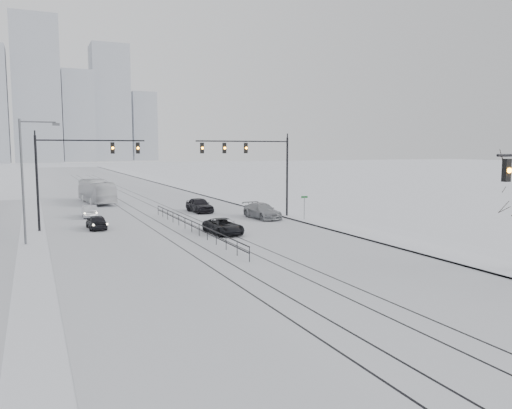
# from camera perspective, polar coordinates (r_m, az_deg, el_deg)

# --- Properties ---
(ground) EXTENTS (500.00, 500.00, 0.00)m
(ground) POSITION_cam_1_polar(r_m,az_deg,el_deg) (16.57, 26.43, -18.84)
(ground) COLOR silver
(ground) RESTS_ON ground
(road) EXTENTS (22.00, 260.00, 0.02)m
(road) POSITION_cam_1_polar(r_m,az_deg,el_deg) (70.67, -14.43, 0.60)
(road) COLOR silver
(road) RESTS_ON ground
(sidewalk_east) EXTENTS (5.00, 260.00, 0.16)m
(sidewalk_east) POSITION_cam_1_polar(r_m,az_deg,el_deg) (74.13, -4.10, 1.10)
(sidewalk_east) COLOR white
(sidewalk_east) RESTS_ON ground
(curb) EXTENTS (0.10, 260.00, 0.12)m
(curb) POSITION_cam_1_polar(r_m,az_deg,el_deg) (73.33, -5.90, 1.01)
(curb) COLOR gray
(curb) RESTS_ON ground
(tram_rails) EXTENTS (5.30, 180.00, 0.01)m
(tram_rails) POSITION_cam_1_polar(r_m,az_deg,el_deg) (51.19, -10.60, -1.42)
(tram_rails) COLOR black
(tram_rails) RESTS_ON ground
(skyline) EXTENTS (96.00, 48.00, 72.00)m
(skyline) POSITION_cam_1_polar(r_m,az_deg,el_deg) (284.45, -21.10, 10.76)
(skyline) COLOR #A2A7B1
(skyline) RESTS_ON ground
(traffic_mast_ne) EXTENTS (9.60, 0.37, 8.00)m
(traffic_mast_ne) POSITION_cam_1_polar(r_m,az_deg,el_deg) (48.64, 0.09, 5.07)
(traffic_mast_ne) COLOR black
(traffic_mast_ne) RESTS_ON ground
(traffic_mast_nw) EXTENTS (9.10, 0.37, 8.00)m
(traffic_mast_nw) POSITION_cam_1_polar(r_m,az_deg,el_deg) (45.46, -20.06, 4.35)
(traffic_mast_nw) COLOR black
(traffic_mast_nw) RESTS_ON ground
(street_light_west) EXTENTS (2.73, 0.25, 9.00)m
(street_light_west) POSITION_cam_1_polar(r_m,az_deg,el_deg) (39.36, -24.74, 3.37)
(street_light_west) COLOR #595B60
(street_light_west) RESTS_ON ground
(median_fence) EXTENTS (0.06, 24.00, 1.00)m
(median_fence) POSITION_cam_1_polar(r_m,az_deg,el_deg) (41.56, -7.36, -2.46)
(median_fence) COLOR black
(median_fence) RESTS_ON ground
(street_sign) EXTENTS (0.70, 0.06, 2.40)m
(street_sign) POSITION_cam_1_polar(r_m,az_deg,el_deg) (47.90, 5.54, 0.03)
(street_sign) COLOR #595B60
(street_sign) RESTS_ON ground
(sedan_sb_inner) EXTENTS (1.57, 3.69, 1.24)m
(sedan_sb_inner) POSITION_cam_1_polar(r_m,az_deg,el_deg) (44.94, -17.75, -1.93)
(sedan_sb_inner) COLOR black
(sedan_sb_inner) RESTS_ON ground
(sedan_sb_outer) EXTENTS (1.47, 3.85, 1.25)m
(sedan_sb_outer) POSITION_cam_1_polar(r_m,az_deg,el_deg) (52.84, -18.51, -0.74)
(sedan_sb_outer) COLOR silver
(sedan_sb_outer) RESTS_ON ground
(sedan_nb_front) EXTENTS (2.47, 4.66, 1.25)m
(sedan_nb_front) POSITION_cam_1_polar(r_m,az_deg,el_deg) (40.48, -3.74, -2.52)
(sedan_nb_front) COLOR black
(sedan_nb_front) RESTS_ON ground
(sedan_nb_right) EXTENTS (2.57, 5.36, 1.51)m
(sedan_nb_right) POSITION_cam_1_polar(r_m,az_deg,el_deg) (49.26, 0.70, -0.76)
(sedan_nb_right) COLOR gray
(sedan_nb_right) RESTS_ON ground
(sedan_nb_far) EXTENTS (2.18, 4.76, 1.58)m
(sedan_nb_far) POSITION_cam_1_polar(r_m,az_deg,el_deg) (54.50, -6.48, -0.07)
(sedan_nb_far) COLOR black
(sedan_nb_far) RESTS_ON ground
(box_truck) EXTENTS (3.60, 10.75, 2.94)m
(box_truck) POSITION_cam_1_polar(r_m,az_deg,el_deg) (66.44, -17.76, 1.41)
(box_truck) COLOR silver
(box_truck) RESTS_ON ground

